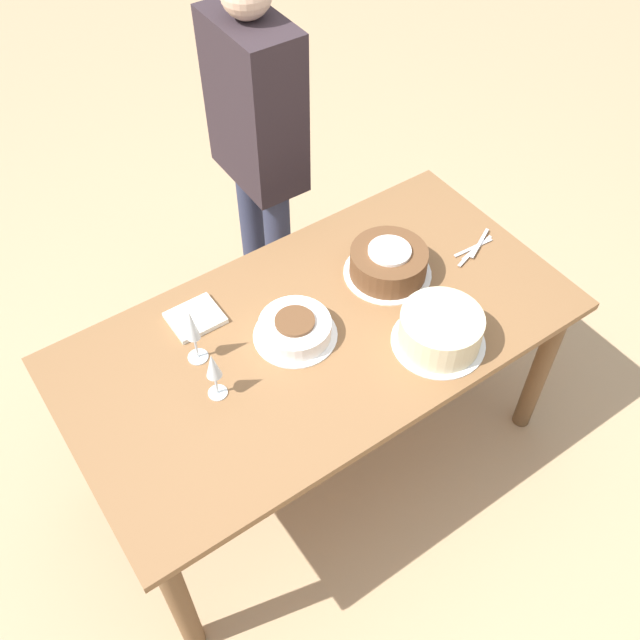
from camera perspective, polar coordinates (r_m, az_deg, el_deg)
ground_plane at (r=2.94m, az=0.00°, el=-10.23°), size 12.00×12.00×0.00m
dining_table at (r=2.41m, az=0.00°, el=-2.41°), size 1.69×0.88×0.75m
cake_center_white at (r=2.28m, az=-2.00°, el=-0.70°), size 0.27×0.27×0.08m
cake_front_chocolate at (r=2.47m, az=5.50°, el=4.59°), size 0.31×0.31×0.12m
cake_back_decorated at (r=2.28m, az=9.60°, el=-0.82°), size 0.30×0.30×0.12m
wine_glass_near at (r=2.09m, az=-8.54°, el=-3.82°), size 0.06×0.06×0.19m
wine_glass_far at (r=2.18m, az=-10.20°, el=-0.63°), size 0.07×0.07×0.22m
fork_pile at (r=2.64m, az=12.34°, el=5.65°), size 0.22×0.09×0.01m
napkin_stack at (r=2.38m, az=-9.95°, el=0.17°), size 0.17×0.15×0.02m
person_cutting at (r=2.80m, az=-5.05°, el=14.57°), size 0.22×0.40×1.57m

